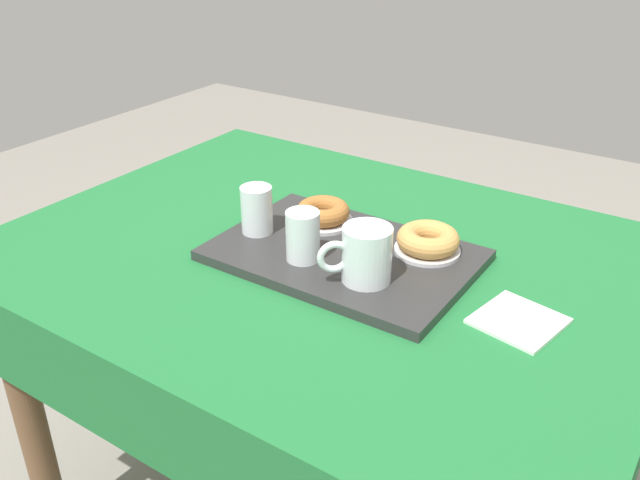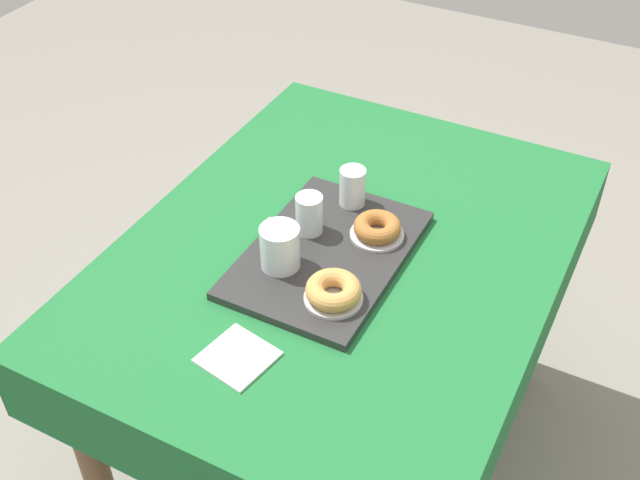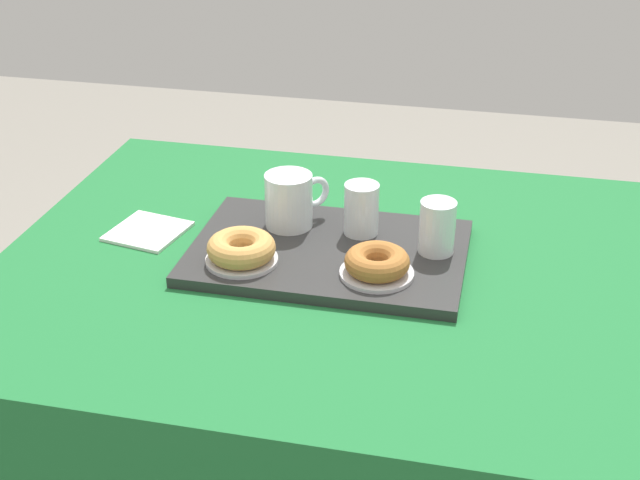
% 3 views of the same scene
% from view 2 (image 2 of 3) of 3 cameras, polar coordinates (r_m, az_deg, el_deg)
% --- Properties ---
extents(ground_plane, '(6.00, 6.00, 0.00)m').
position_cam_2_polar(ground_plane, '(2.31, 1.30, -15.10)').
color(ground_plane, gray).
extents(dining_table, '(1.21, 0.92, 0.77)m').
position_cam_2_polar(dining_table, '(1.81, 1.61, -3.00)').
color(dining_table, '#1E6B33').
rests_on(dining_table, ground).
extents(serving_tray, '(0.46, 0.31, 0.02)m').
position_cam_2_polar(serving_tray, '(1.71, 0.52, -1.01)').
color(serving_tray, '#2D2D2D').
rests_on(serving_tray, dining_table).
extents(tea_mug_left, '(0.10, 0.11, 0.10)m').
position_cam_2_polar(tea_mug_left, '(1.64, -2.93, -0.56)').
color(tea_mug_left, white).
rests_on(tea_mug_left, serving_tray).
extents(water_glass_near, '(0.06, 0.06, 0.09)m').
position_cam_2_polar(water_glass_near, '(1.73, -0.79, 1.79)').
color(water_glass_near, white).
rests_on(water_glass_near, serving_tray).
extents(water_glass_far, '(0.06, 0.06, 0.09)m').
position_cam_2_polar(water_glass_far, '(1.81, 2.36, 3.73)').
color(water_glass_far, white).
rests_on(water_glass_far, serving_tray).
extents(donut_plate_left, '(0.12, 0.12, 0.01)m').
position_cam_2_polar(donut_plate_left, '(1.74, 4.13, 0.40)').
color(donut_plate_left, silver).
rests_on(donut_plate_left, serving_tray).
extents(sugar_donut_left, '(0.11, 0.11, 0.04)m').
position_cam_2_polar(sugar_donut_left, '(1.73, 4.17, 0.95)').
color(sugar_donut_left, '#A3662D').
rests_on(sugar_donut_left, donut_plate_left).
extents(donut_plate_right, '(0.12, 0.12, 0.01)m').
position_cam_2_polar(donut_plate_right, '(1.59, 0.97, -4.23)').
color(donut_plate_right, silver).
rests_on(donut_plate_right, serving_tray).
extents(sugar_donut_right, '(0.11, 0.11, 0.04)m').
position_cam_2_polar(sugar_donut_right, '(1.57, 0.98, -3.63)').
color(sugar_donut_right, tan).
rests_on(sugar_donut_right, donut_plate_right).
extents(paper_napkin, '(0.14, 0.14, 0.01)m').
position_cam_2_polar(paper_napkin, '(1.51, -5.97, -8.41)').
color(paper_napkin, white).
rests_on(paper_napkin, dining_table).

